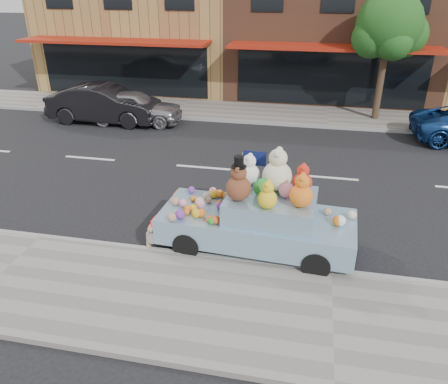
% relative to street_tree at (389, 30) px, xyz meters
% --- Properties ---
extents(ground, '(120.00, 120.00, 0.00)m').
position_rel_street_tree_xyz_m(ground, '(-2.03, -6.55, -3.69)').
color(ground, black).
rests_on(ground, ground).
extents(near_sidewalk, '(60.00, 3.00, 0.12)m').
position_rel_street_tree_xyz_m(near_sidewalk, '(-2.03, -13.05, -3.63)').
color(near_sidewalk, gray).
rests_on(near_sidewalk, ground).
extents(far_sidewalk, '(60.00, 3.00, 0.12)m').
position_rel_street_tree_xyz_m(far_sidewalk, '(-2.03, -0.05, -3.63)').
color(far_sidewalk, gray).
rests_on(far_sidewalk, ground).
extents(near_kerb, '(60.00, 0.12, 0.13)m').
position_rel_street_tree_xyz_m(near_kerb, '(-2.03, -11.55, -3.63)').
color(near_kerb, gray).
rests_on(near_kerb, ground).
extents(far_kerb, '(60.00, 0.12, 0.13)m').
position_rel_street_tree_xyz_m(far_kerb, '(-2.03, -1.55, -3.63)').
color(far_kerb, gray).
rests_on(far_kerb, ground).
extents(storefront_left, '(10.00, 9.80, 7.30)m').
position_rel_street_tree_xyz_m(storefront_left, '(-12.03, 5.42, -0.05)').
color(storefront_left, '#9E7C42').
rests_on(storefront_left, ground).
extents(storefront_mid, '(10.00, 9.80, 7.30)m').
position_rel_street_tree_xyz_m(storefront_mid, '(-2.03, 5.42, -0.05)').
color(storefront_mid, brown).
rests_on(storefront_mid, ground).
extents(street_tree, '(3.00, 2.70, 5.22)m').
position_rel_street_tree_xyz_m(street_tree, '(0.00, 0.00, 0.00)').
color(street_tree, '#38281C').
rests_on(street_tree, ground).
extents(car_silver, '(4.17, 1.88, 1.39)m').
position_rel_street_tree_xyz_m(car_silver, '(-10.05, -2.44, -3.00)').
color(car_silver, '#A4A3A8').
rests_on(car_silver, ground).
extents(car_dark, '(4.77, 1.71, 1.57)m').
position_rel_street_tree_xyz_m(car_dark, '(-11.28, -2.53, -2.91)').
color(car_dark, black).
rests_on(car_dark, ground).
extents(art_car, '(4.58, 2.01, 2.33)m').
position_rel_street_tree_xyz_m(art_car, '(-3.67, -10.82, -2.87)').
color(art_car, black).
rests_on(art_car, ground).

